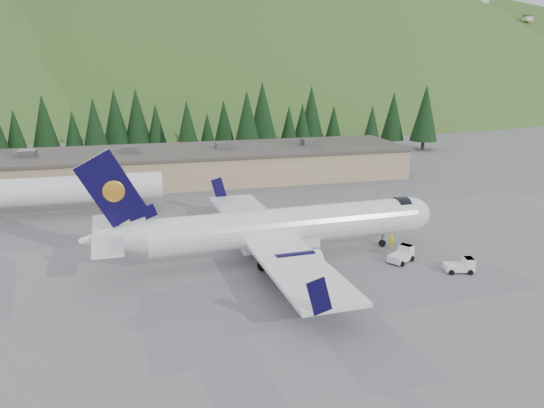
% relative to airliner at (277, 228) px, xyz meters
% --- Properties ---
extents(ground, '(600.00, 600.00, 0.00)m').
position_rel_airliner_xyz_m(ground, '(1.05, 0.05, -3.17)').
color(ground, slate).
extents(airliner, '(35.78, 33.54, 11.88)m').
position_rel_airliner_xyz_m(airliner, '(0.00, 0.00, 0.00)').
color(airliner, white).
rests_on(airliner, ground).
extents(second_airliner, '(27.50, 11.00, 10.05)m').
position_rel_airliner_xyz_m(second_airliner, '(-23.88, 22.05, 0.16)').
color(second_airliner, white).
rests_on(second_airliner, ground).
extents(baggage_tug_a, '(3.18, 2.76, 1.53)m').
position_rel_airliner_xyz_m(baggage_tug_a, '(11.78, -3.82, -2.48)').
color(baggage_tug_a, white).
rests_on(baggage_tug_a, ground).
extents(baggage_tug_b, '(2.90, 2.13, 1.41)m').
position_rel_airliner_xyz_m(baggage_tug_b, '(15.82, -7.79, -2.53)').
color(baggage_tug_b, white).
rests_on(baggage_tug_b, ground).
extents(terminal_building, '(71.00, 17.00, 6.10)m').
position_rel_airliner_xyz_m(terminal_building, '(-3.96, 38.05, -0.54)').
color(terminal_building, '#96825F').
rests_on(terminal_building, ground).
extents(ramp_worker, '(0.77, 0.72, 1.76)m').
position_rel_airliner_xyz_m(ramp_worker, '(12.71, 0.35, -2.29)').
color(ramp_worker, '#FFF500').
rests_on(ramp_worker, ground).
extents(tree_line, '(112.51, 17.91, 13.86)m').
position_rel_airliner_xyz_m(tree_line, '(-8.08, 60.83, 4.14)').
color(tree_line, black).
rests_on(tree_line, ground).
extents(hills, '(614.00, 330.00, 300.00)m').
position_rel_airliner_xyz_m(hills, '(54.38, 207.43, -85.96)').
color(hills, '#2B4C1D').
rests_on(hills, ground).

